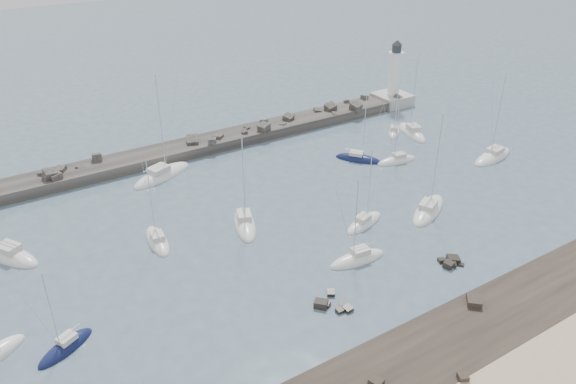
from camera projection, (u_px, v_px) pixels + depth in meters
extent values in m
plane|color=#496072|center=(313.00, 256.00, 71.94)|extent=(400.00, 400.00, 0.00)
cube|color=black|center=(439.00, 364.00, 55.61)|extent=(140.00, 12.00, 0.70)
cube|color=black|center=(463.00, 377.00, 53.25)|extent=(1.25, 1.28, 0.60)
cube|color=black|center=(376.00, 382.00, 52.59)|extent=(1.40, 1.48, 0.73)
cube|color=black|center=(474.00, 300.00, 63.03)|extent=(2.48, 2.51, 0.73)
cube|color=black|center=(331.00, 293.00, 64.98)|extent=(1.34, 1.37, 0.95)
cube|color=black|center=(340.00, 311.00, 62.33)|extent=(0.80, 0.87, 0.82)
cube|color=black|center=(327.00, 304.00, 63.26)|extent=(1.17, 1.10, 0.69)
cube|color=black|center=(321.00, 305.00, 63.10)|extent=(1.95, 2.00, 1.15)
cube|color=black|center=(348.00, 310.00, 62.62)|extent=(1.09, 1.15, 0.99)
cube|color=black|center=(342.00, 305.00, 63.17)|extent=(1.04, 1.07, 0.64)
cube|color=black|center=(442.00, 260.00, 70.68)|extent=(1.18, 1.19, 0.61)
cube|color=black|center=(453.00, 260.00, 70.67)|extent=(2.04, 1.99, 1.01)
cube|color=black|center=(461.00, 265.00, 70.19)|extent=(1.20, 1.11, 0.72)
cube|color=black|center=(452.00, 265.00, 69.87)|extent=(1.22, 1.34, 1.11)
cube|color=black|center=(448.00, 265.00, 69.62)|extent=(1.37, 1.42, 1.06)
cube|color=#33302D|center=(152.00, 161.00, 96.52)|extent=(115.00, 6.00, 3.20)
cube|color=#33302D|center=(212.00, 141.00, 98.85)|extent=(1.93, 2.01, 1.21)
cube|color=#33302D|center=(97.00, 158.00, 92.64)|extent=(1.90, 2.06, 1.88)
cube|color=#33302D|center=(218.00, 138.00, 101.33)|extent=(2.40, 2.52, 1.52)
cube|color=#33302D|center=(306.00, 124.00, 108.52)|extent=(1.24, 1.42, 1.02)
cube|color=#33302D|center=(356.00, 107.00, 114.08)|extent=(2.34, 2.76, 2.37)
cube|color=#33302D|center=(364.00, 98.00, 119.71)|extent=(1.41, 1.48, 1.68)
cube|color=#33302D|center=(264.00, 123.00, 106.32)|extent=(1.77, 1.90, 1.69)
cube|color=#33302D|center=(288.00, 118.00, 109.20)|extent=(2.48, 2.72, 2.03)
cube|color=#33302D|center=(61.00, 171.00, 89.39)|extent=(2.38, 2.40, 1.47)
cube|color=#33302D|center=(330.00, 106.00, 116.34)|extent=(2.72, 2.83, 1.75)
cube|color=#33302D|center=(331.00, 107.00, 113.81)|extent=(2.41, 2.21, 2.21)
cube|color=#33302D|center=(193.00, 142.00, 99.41)|extent=(2.88, 3.22, 2.39)
cube|color=#33302D|center=(347.00, 102.00, 117.91)|extent=(1.63, 1.78, 1.22)
cube|color=#33302D|center=(43.00, 173.00, 88.33)|extent=(1.91, 1.80, 1.19)
cube|color=#33302D|center=(247.00, 128.00, 105.10)|extent=(1.23, 1.33, 0.97)
cube|color=#33302D|center=(245.00, 132.00, 103.16)|extent=(1.42, 1.48, 1.48)
cube|color=#33302D|center=(382.00, 97.00, 121.20)|extent=(1.77, 1.69, 1.25)
cube|color=#33302D|center=(55.00, 176.00, 87.16)|extent=(2.27, 2.59, 1.32)
cube|color=#33302D|center=(264.00, 128.00, 104.15)|extent=(2.67, 2.50, 2.15)
cube|color=#33302D|center=(50.00, 175.00, 86.90)|extent=(2.21, 2.33, 2.29)
cube|color=#33302D|center=(283.00, 125.00, 107.14)|extent=(1.61, 1.70, 0.95)
cube|color=#33302D|center=(333.00, 108.00, 114.63)|extent=(1.32, 1.25, 0.95)
cube|color=#33302D|center=(78.00, 168.00, 90.66)|extent=(1.37, 1.23, 0.95)
cube|color=#33302D|center=(398.00, 99.00, 119.48)|extent=(1.72, 2.17, 1.81)
cube|color=#33302D|center=(82.00, 170.00, 90.27)|extent=(1.30, 1.57, 1.19)
cube|color=#33302D|center=(192.00, 140.00, 100.06)|extent=(1.26, 1.51, 1.43)
cube|color=#33302D|center=(335.00, 115.00, 112.03)|extent=(1.49, 1.62, 1.19)
cube|color=#33302D|center=(317.00, 111.00, 113.26)|extent=(1.85, 1.77, 1.30)
cube|color=#A7A7A1|center=(392.00, 101.00, 121.85)|extent=(7.00, 7.00, 3.00)
cylinder|color=white|center=(394.00, 74.00, 118.99)|extent=(2.50, 2.50, 9.00)
cylinder|color=white|center=(396.00, 53.00, 116.87)|extent=(3.20, 3.20, 0.25)
cylinder|color=#2E3237|center=(397.00, 49.00, 116.46)|extent=(2.00, 2.00, 1.60)
cone|color=#2E3237|center=(397.00, 42.00, 115.84)|extent=(2.20, 2.20, 1.00)
ellipsoid|color=white|center=(8.00, 256.00, 71.79)|extent=(7.93, 10.45, 2.56)
cube|color=beige|center=(8.00, 247.00, 70.88)|extent=(3.23, 3.52, 0.80)
cylinder|color=silver|center=(11.00, 244.00, 70.23)|extent=(2.17, 3.59, 0.11)
ellipsoid|color=#0F163F|center=(66.00, 348.00, 57.38)|extent=(6.90, 4.91, 1.83)
cube|color=beige|center=(66.00, 338.00, 57.11)|extent=(2.29, 2.06, 0.62)
cylinder|color=silver|center=(51.00, 311.00, 54.44)|extent=(0.11, 0.11, 9.04)
cylinder|color=silver|center=(69.00, 331.00, 57.20)|extent=(2.42, 1.31, 0.09)
ellipsoid|color=white|center=(158.00, 242.00, 74.70)|extent=(3.28, 8.09, 2.01)
cube|color=beige|center=(157.00, 236.00, 73.82)|extent=(1.82, 2.36, 0.64)
cylinder|color=silver|center=(151.00, 199.00, 72.25)|extent=(0.11, 0.11, 10.63)
cylinder|color=silver|center=(158.00, 234.00, 73.10)|extent=(0.43, 3.14, 0.09)
ellipsoid|color=white|center=(162.00, 176.00, 91.63)|extent=(12.09, 7.55, 2.68)
cube|color=beige|center=(159.00, 169.00, 90.50)|extent=(3.87, 3.35, 0.78)
cylinder|color=silver|center=(161.00, 123.00, 88.01)|extent=(0.13, 0.13, 15.63)
cylinder|color=silver|center=(154.00, 167.00, 89.58)|extent=(4.35, 1.79, 0.11)
ellipsoid|color=white|center=(357.00, 260.00, 70.97)|extent=(8.10, 3.18, 2.18)
cube|color=beige|center=(360.00, 251.00, 70.51)|extent=(2.35, 1.79, 0.74)
cylinder|color=silver|center=(356.00, 219.00, 67.73)|extent=(0.13, 0.13, 10.68)
cylinder|color=silver|center=(364.00, 245.00, 70.40)|extent=(3.16, 0.40, 0.11)
ellipsoid|color=white|center=(245.00, 225.00, 78.31)|extent=(6.01, 9.63, 2.37)
cube|color=beige|center=(244.00, 215.00, 78.04)|extent=(2.67, 3.08, 0.76)
cylinder|color=silver|center=(244.00, 182.00, 74.22)|extent=(0.13, 0.13, 12.45)
cylinder|color=silver|center=(243.00, 208.00, 78.26)|extent=(1.44, 3.48, 0.11)
ellipsoid|color=white|center=(364.00, 224.00, 78.72)|extent=(7.98, 4.43, 1.94)
cube|color=beige|center=(363.00, 218.00, 77.92)|extent=(2.48, 2.08, 0.62)
cylinder|color=silver|center=(370.00, 184.00, 76.27)|extent=(0.11, 0.11, 10.29)
cylinder|color=silver|center=(361.00, 216.00, 77.29)|extent=(2.95, 0.95, 0.09)
ellipsoid|color=#0F163F|center=(359.00, 160.00, 97.16)|extent=(6.97, 8.07, 1.99)
cube|color=beige|center=(357.00, 153.00, 96.74)|extent=(2.70, 2.83, 0.61)
cylinder|color=silver|center=(365.00, 126.00, 93.91)|extent=(0.10, 0.10, 11.07)
cylinder|color=silver|center=(354.00, 150.00, 96.65)|extent=(2.05, 2.67, 0.09)
ellipsoid|color=white|center=(397.00, 162.00, 96.52)|extent=(7.81, 3.46, 1.99)
cube|color=beige|center=(399.00, 155.00, 96.09)|extent=(2.32, 1.82, 0.66)
cylinder|color=silver|center=(397.00, 130.00, 93.47)|extent=(0.11, 0.11, 10.18)
cylinder|color=silver|center=(402.00, 151.00, 95.99)|extent=(3.00, 0.55, 0.09)
ellipsoid|color=white|center=(412.00, 133.00, 107.57)|extent=(5.86, 10.21, 2.50)
cube|color=beige|center=(414.00, 127.00, 106.45)|extent=(2.71, 3.20, 0.80)
cylinder|color=silver|center=(414.00, 94.00, 104.58)|extent=(0.14, 0.14, 13.16)
cylinder|color=silver|center=(416.00, 125.00, 105.52)|extent=(1.30, 3.75, 0.11)
ellipsoid|color=white|center=(493.00, 158.00, 97.93)|extent=(10.83, 5.05, 2.41)
cube|color=beige|center=(495.00, 150.00, 97.58)|extent=(3.25, 2.59, 0.70)
cylinder|color=silver|center=(498.00, 115.00, 93.58)|extent=(0.12, 0.12, 14.06)
cylinder|color=silver|center=(498.00, 145.00, 97.70)|extent=(4.12, 0.85, 0.10)
ellipsoid|color=white|center=(394.00, 133.00, 107.90)|extent=(6.29, 6.00, 1.86)
cube|color=beige|center=(394.00, 128.00, 107.09)|extent=(2.28, 2.24, 0.64)
cylinder|color=silver|center=(397.00, 106.00, 105.83)|extent=(0.11, 0.11, 8.97)
cylinder|color=silver|center=(394.00, 126.00, 106.41)|extent=(2.02, 1.86, 0.09)
ellipsoid|color=white|center=(428.00, 211.00, 81.78)|extent=(10.56, 7.55, 2.38)
cube|color=beige|center=(428.00, 204.00, 80.75)|extent=(3.50, 3.16, 0.69)
cylinder|color=silver|center=(437.00, 160.00, 78.62)|extent=(0.12, 0.12, 13.84)
cylinder|color=silver|center=(427.00, 203.00, 79.89)|extent=(3.68, 1.98, 0.10)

